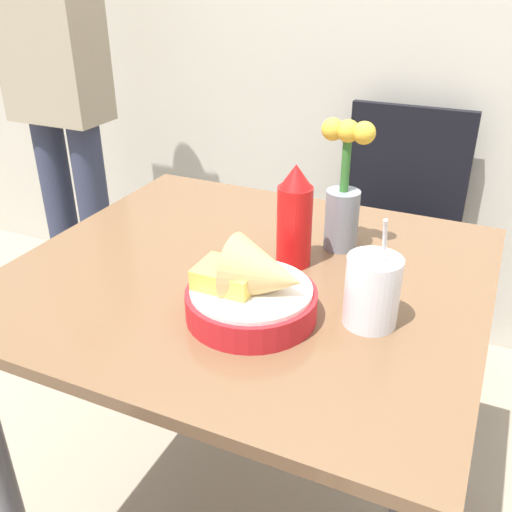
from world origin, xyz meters
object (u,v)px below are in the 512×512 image
at_px(person_standing, 56,73).
at_px(food_basket, 255,291).
at_px(chair_far_window, 396,217).
at_px(drink_cup, 372,293).
at_px(ketchup_bottle, 295,217).
at_px(flower_vase, 344,193).

bearing_deg(person_standing, food_basket, -34.86).
height_order(chair_far_window, drink_cup, drink_cup).
distance_m(chair_far_window, ketchup_bottle, 0.87).
relative_size(food_basket, person_standing, 0.14).
distance_m(chair_far_window, flower_vase, 0.78).
xyz_separation_m(ketchup_bottle, person_standing, (-1.04, 0.52, 0.12)).
bearing_deg(ketchup_bottle, flower_vase, 59.22).
relative_size(flower_vase, person_standing, 0.17).
bearing_deg(ketchup_bottle, chair_far_window, 85.69).
bearing_deg(drink_cup, food_basket, -160.25).
bearing_deg(chair_far_window, drink_cup, -82.10).
xyz_separation_m(chair_far_window, flower_vase, (0.00, -0.70, 0.34)).
xyz_separation_m(food_basket, flower_vase, (0.05, 0.32, 0.07)).
height_order(food_basket, flower_vase, flower_vase).
height_order(ketchup_bottle, drink_cup, ketchup_bottle).
bearing_deg(person_standing, ketchup_bottle, -26.63).
bearing_deg(person_standing, drink_cup, -28.36).
distance_m(flower_vase, person_standing, 1.18).
relative_size(chair_far_window, person_standing, 0.53).
bearing_deg(drink_cup, flower_vase, 117.03).
bearing_deg(food_basket, flower_vase, 80.48).
distance_m(ketchup_bottle, person_standing, 1.17).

